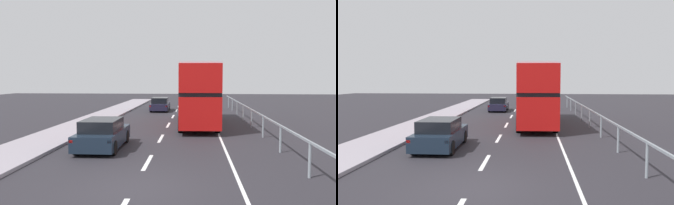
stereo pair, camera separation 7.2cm
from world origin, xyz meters
TOP-DOWN VIEW (x-y plane):
  - ground_plane at (0.00, 0.00)m, footprint 73.44×120.00m
  - lane_paint_markings at (1.98, 8.71)m, footprint 3.40×46.00m
  - bridge_side_railing at (5.64, 9.00)m, footprint 0.10×42.00m
  - double_decker_bus_red at (1.99, 13.87)m, footprint 2.76×10.27m
  - hatchback_car_near at (-2.46, 5.45)m, footprint 1.89×4.24m
  - sedan_car_ahead at (-1.61, 23.67)m, footprint 1.82×4.37m

SIDE VIEW (x-z plane):
  - ground_plane at x=0.00m, z-range -0.10..0.00m
  - lane_paint_markings at x=1.98m, z-range 0.00..0.01m
  - sedan_car_ahead at x=-1.61m, z-range -0.03..1.33m
  - hatchback_car_near at x=-2.46m, z-range -0.03..1.38m
  - bridge_side_railing at x=5.64m, z-range 0.38..1.62m
  - double_decker_bus_red at x=1.99m, z-range 0.15..4.39m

